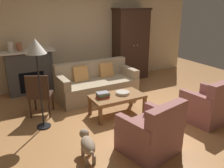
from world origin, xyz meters
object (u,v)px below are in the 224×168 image
Objects in this scene: armoire at (131,44)px; coffee_table at (117,98)px; fruit_bowl at (123,93)px; dog at (87,144)px; book_stack at (103,95)px; armchair_near_left at (151,134)px; fireplace at (30,72)px; armchair_near_right at (208,106)px; couch at (96,85)px; mantel_vase_terracotta at (19,47)px; side_chair_wooden at (39,93)px; mantel_vase_cream at (10,47)px; floor_lamp at (36,52)px.

armoire reaches higher than coffee_table.
fruit_bowl is 0.49× the size of dog.
book_stack is 1.42m from dog.
book_stack reaches higher than dog.
coffee_table is 1.20× the size of armchair_near_left.
fireplace reaches higher than armchair_near_right.
couch is 9.97× the size of mantel_vase_terracotta.
mantel_vase_terracotta reaches higher than fruit_bowl.
armoire reaches higher than armchair_near_left.
armoire is 3.14m from mantel_vase_terracotta.
dog is at bearing -179.36° from armchair_near_right.
side_chair_wooden is (-2.85, 1.74, 0.20)m from armchair_near_right.
fireplace is at bearing 94.31° from dog.
book_stack is 1.28m from side_chair_wooden.
mantel_vase_cream is 1.65m from side_chair_wooden.
mantel_vase_terracotta is (-3.13, 0.06, 0.17)m from armoire.
fruit_bowl is 1.44× the size of mantel_vase_terracotta.
fireplace is 0.67m from mantel_vase_terracotta.
armoire reaches higher than side_chair_wooden.
couch is at bearing -30.17° from mantel_vase_cream.
fruit_bowl is at bearing -51.48° from mantel_vase_terracotta.
coffee_table is at bearing -57.37° from fireplace.
couch is 1.76× the size of coffee_table.
dog is (-1.13, -2.19, -0.07)m from couch.
fireplace reaches higher than armchair_near_left.
fireplace is 1.40× the size of side_chair_wooden.
couch is 2.23m from mantel_vase_cream.
floor_lamp is (0.25, -1.94, 0.20)m from mantel_vase_cream.
armoire is at bearing -1.03° from mantel_vase_cream.
mantel_vase_cream is 3.95m from armchair_near_left.
armchair_near_left is at bearing -117.22° from armoire.
book_stack is at bearing -107.27° from couch.
couch is at bearing 85.43° from armchair_near_left.
armchair_near_right reaches higher than dog.
armchair_near_right is at bearing -23.17° from floor_lamp.
mantel_vase_cream is 0.20m from mantel_vase_terracotta.
armchair_near_left and armchair_near_right have the same top height.
mantel_vase_terracotta is (0.20, 0.00, -0.02)m from mantel_vase_cream.
fireplace is 3.72m from armchair_near_left.
side_chair_wooden is at bearing -92.60° from fireplace.
floor_lamp is at bearing 156.83° from armchair_near_right.
armchair_near_left is at bearing -97.41° from coffee_table.
armchair_near_left is 1.04× the size of armchair_near_right.
book_stack is (-0.44, 0.03, 0.03)m from fruit_bowl.
coffee_table is 1.41m from armchair_near_left.
armoire is at bearing 24.67° from side_chair_wooden.
armchair_near_right is at bearing -32.84° from book_stack.
armchair_near_right is at bearing -45.23° from mantel_vase_cream.
armchair_near_left is at bearing -102.53° from fruit_bowl.
armoire is 8.84× the size of mantel_vase_cream.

